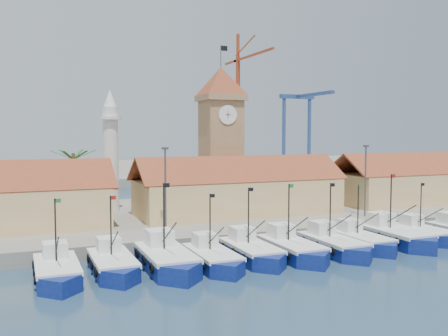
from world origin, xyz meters
name	(u,v)px	position (x,y,z in m)	size (l,w,h in m)	color
ground	(324,261)	(0.00, 0.00, 0.00)	(400.00, 400.00, 0.00)	#1F3F52
quay	(226,215)	(0.00, 24.00, 0.75)	(140.00, 32.00, 1.50)	gray
terminal	(115,170)	(0.00, 110.00, 1.00)	(240.00, 80.00, 2.00)	gray
boat_0	(57,273)	(-23.68, 2.75, 0.73)	(3.40, 9.32, 7.05)	navy
boat_1	(113,266)	(-19.11, 3.18, 0.73)	(3.39, 9.28, 7.02)	navy
boat_2	(167,261)	(-14.53, 2.51, 0.83)	(3.88, 10.63, 8.04)	navy
boat_3	(213,260)	(-10.44, 1.90, 0.71)	(3.34, 9.14, 6.92)	navy
boat_4	(252,253)	(-6.24, 2.62, 0.75)	(3.50, 9.59, 7.25)	navy
boat_5	(293,250)	(-2.14, 2.11, 0.77)	(3.62, 9.90, 7.49)	navy
boat_6	(335,246)	(2.55, 1.99, 0.77)	(3.58, 9.80, 7.41)	navy
boat_7	(363,242)	(6.53, 2.78, 0.72)	(3.36, 9.21, 6.97)	navy
boat_8	(396,237)	(10.99, 2.84, 0.83)	(3.86, 10.58, 8.01)	navy
boat_9	(426,235)	(15.49, 3.26, 0.70)	(3.28, 8.99, 6.80)	navy
hall_center	(238,195)	(0.00, 20.00, 3.99)	(27.04, 10.13, 7.61)	#E8BE7F
hall_right	(427,185)	(32.00, 20.00, 3.99)	(31.20, 10.13, 7.61)	#E8BE7F
clock_tower	(221,134)	(0.00, 26.00, 11.96)	(5.80, 5.80, 22.70)	#A07B52
minaret	(111,150)	(-15.00, 28.00, 9.73)	(3.00, 3.00, 16.30)	silver
palm_tree	(74,179)	(-20.00, 26.00, 6.25)	(5.60, 5.03, 8.39)	brown
lamp_posts	(270,181)	(0.50, 12.00, 6.48)	(80.70, 0.25, 9.03)	#3F3F44
crane_red_right	(240,92)	(37.67, 103.43, 24.75)	(1.00, 33.52, 40.86)	#A43619
gantry	(302,109)	(62.00, 106.65, 20.04)	(13.00, 22.00, 23.20)	navy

